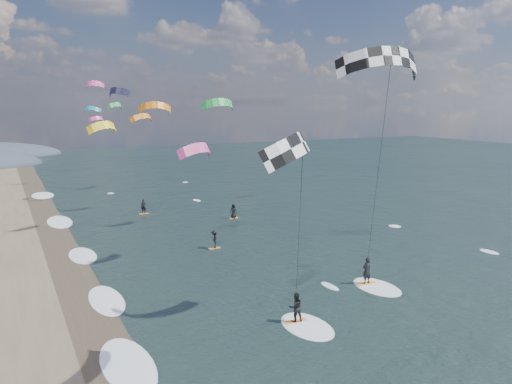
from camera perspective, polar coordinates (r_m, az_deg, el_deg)
name	(u,v)px	position (r m, az deg, el deg)	size (l,w,h in m)	color
ground	(384,366)	(27.07, 14.40, -18.74)	(260.00, 260.00, 0.00)	black
wet_sand_strip	(99,335)	(30.63, -17.47, -15.31)	(3.00, 240.00, 0.00)	#382D23
kitesurfer_near_a	(388,106)	(29.32, 14.81, 9.44)	(8.10, 8.78, 16.32)	orange
kitesurfer_near_b	(303,209)	(23.71, 5.36, -1.90)	(7.00, 9.35, 12.47)	orange
far_kitesurfers	(205,222)	(51.53, -5.89, -3.46)	(9.58, 17.90, 1.72)	orange
bg_kite_field	(128,109)	(72.32, -14.40, 9.20)	(13.92, 73.20, 7.59)	#D83F8C
shoreline_surf	(105,302)	(35.12, -16.87, -11.91)	(2.40, 79.40, 0.11)	white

